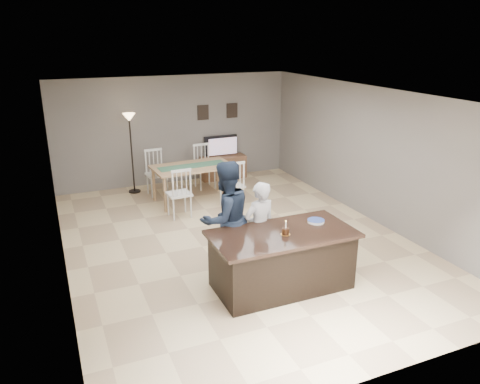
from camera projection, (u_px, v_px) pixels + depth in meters
name	position (u px, v px, depth m)	size (l,w,h in m)	color
floor	(236.00, 240.00, 8.75)	(8.00, 8.00, 0.00)	#CEB484
room_shell	(236.00, 153.00, 8.21)	(8.00, 8.00, 8.00)	slate
kitchen_island	(282.00, 260.00, 7.04)	(2.15, 1.10, 0.90)	black
tv_console	(223.00, 167.00, 12.38)	(1.20, 0.40, 0.60)	brown
television	(222.00, 146.00, 12.26)	(0.91, 0.12, 0.53)	black
tv_screen_glow	(223.00, 146.00, 12.18)	(0.78, 0.78, 0.00)	orange
picture_frames	(218.00, 111.00, 12.07)	(1.10, 0.02, 0.38)	black
doorway	(68.00, 262.00, 5.23)	(0.00, 2.10, 2.65)	black
woman	(259.00, 228.00, 7.37)	(0.56, 0.37, 1.53)	#B2B2B7
man	(226.00, 219.00, 7.32)	(0.90, 0.70, 1.86)	#172133
birthday_cake	(286.00, 231.00, 6.81)	(0.14, 0.14, 0.22)	gold
plate_stack	(316.00, 221.00, 7.25)	(0.27, 0.27, 0.04)	white
dining_table	(193.00, 172.00, 10.59)	(1.84, 2.10, 1.09)	#9D8255
floor_lamp	(130.00, 132.00, 10.93)	(0.29, 0.29, 1.92)	black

